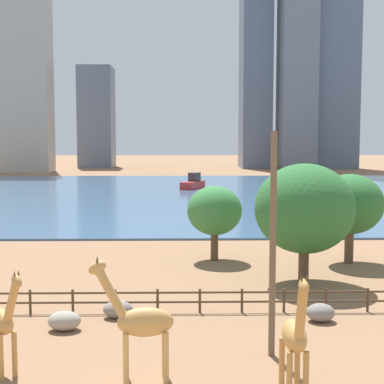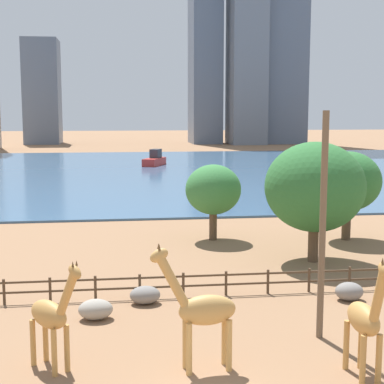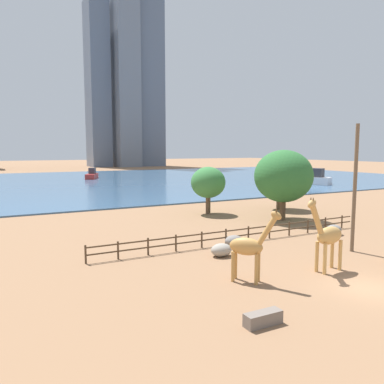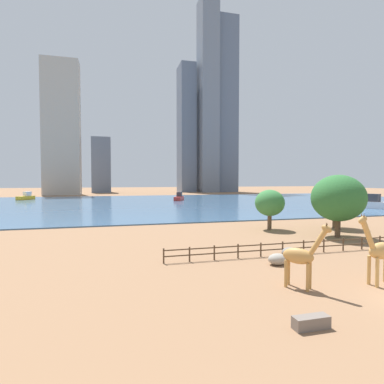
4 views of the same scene
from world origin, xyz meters
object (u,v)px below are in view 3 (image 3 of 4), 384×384
at_px(giraffe_companion, 249,247).
at_px(feeding_trough, 263,319).
at_px(boulder_by_pole, 234,241).
at_px(boat_sailboat, 92,175).
at_px(tree_right_tall, 280,176).
at_px(giraffe_tall, 327,236).
at_px(boat_ferry, 313,179).
at_px(tree_left_large, 283,176).
at_px(utility_pole, 355,189).
at_px(boulder_near_fence, 334,230).
at_px(tree_center_broad, 208,183).
at_px(boulder_small, 221,250).

relative_size(giraffe_companion, feeding_trough, 2.48).
distance_m(boulder_by_pole, boat_sailboat, 74.54).
bearing_deg(tree_right_tall, giraffe_tall, -123.93).
bearing_deg(boat_ferry, tree_left_large, 106.99).
bearing_deg(utility_pole, boulder_near_fence, 55.07).
bearing_deg(feeding_trough, boat_ferry, 42.86).
distance_m(boulder_by_pole, tree_center_broad, 15.75).
bearing_deg(boulder_small, boat_sailboat, 84.11).
bearing_deg(boat_ferry, boat_sailboat, 22.46).
xyz_separation_m(giraffe_companion, tree_center_broad, (9.66, 21.44, 1.68)).
height_order(feeding_trough, tree_right_tall, tree_right_tall).
height_order(tree_center_broad, tree_right_tall, tree_right_tall).
bearing_deg(boulder_small, tree_center_broad, 62.98).
distance_m(tree_right_tall, boat_ferry, 37.31).
height_order(giraffe_tall, boat_ferry, giraffe_tall).
bearing_deg(giraffe_companion, tree_right_tall, 95.83).
height_order(giraffe_companion, tree_left_large, tree_left_large).
distance_m(tree_center_broad, tree_right_tall, 10.07).
bearing_deg(boat_sailboat, tree_right_tall, 32.83).
relative_size(boat_ferry, boat_sailboat, 1.25).
bearing_deg(feeding_trough, boulder_small, 67.73).
relative_size(feeding_trough, boat_ferry, 0.21).
bearing_deg(boat_sailboat, boulder_small, 17.35).
xyz_separation_m(feeding_trough, tree_left_large, (17.67, 18.96, 4.55)).
bearing_deg(feeding_trough, boat_sailboat, 82.10).
bearing_deg(boulder_by_pole, boat_sailboat, 85.79).
xyz_separation_m(giraffe_companion, boulder_by_pole, (3.82, 7.20, -1.67)).
xyz_separation_m(giraffe_companion, boat_sailboat, (9.28, 81.53, -0.97)).
distance_m(boulder_near_fence, boulder_small, 12.87).
xyz_separation_m(giraffe_companion, boat_ferry, (48.93, 43.15, -0.73)).
bearing_deg(boulder_by_pole, giraffe_tall, -77.69).
height_order(tree_left_large, tree_center_broad, tree_left_large).
bearing_deg(giraffe_companion, giraffe_tall, 42.40).
xyz_separation_m(feeding_trough, tree_right_tall, (22.33, 24.97, 4.12)).
xyz_separation_m(giraffe_tall, utility_pole, (5.46, 2.53, 2.50)).
xyz_separation_m(boulder_small, feeding_trough, (-4.10, -10.01, -0.17)).
xyz_separation_m(giraffe_tall, feeding_trough, (-8.23, -4.01, -2.03)).
bearing_deg(boulder_near_fence, tree_center_broad, 106.92).
height_order(boulder_by_pole, tree_left_large, tree_left_large).
xyz_separation_m(utility_pole, tree_center_broad, (-1.35, 19.65, -1.03)).
height_order(boulder_near_fence, boulder_by_pole, boulder_near_fence).
bearing_deg(boulder_small, giraffe_tall, -55.44).
bearing_deg(tree_left_large, giraffe_companion, -136.53).
relative_size(boulder_by_pole, tree_left_large, 0.20).
height_order(boulder_near_fence, tree_left_large, tree_left_large).
distance_m(utility_pole, boulder_by_pole, 10.02).
bearing_deg(boulder_small, boulder_by_pole, 38.96).
bearing_deg(tree_center_broad, tree_right_tall, -6.97).
bearing_deg(boulder_small, boat_ferry, 38.57).
distance_m(giraffe_companion, boulder_near_fence, 15.70).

